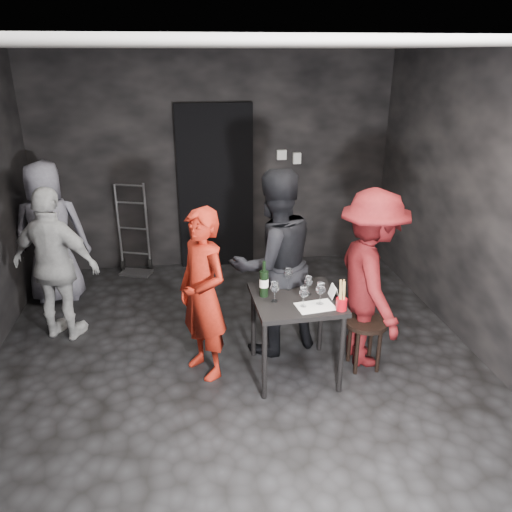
{
  "coord_description": "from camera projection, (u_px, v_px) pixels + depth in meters",
  "views": [
    {
      "loc": [
        -0.39,
        -3.79,
        2.66
      ],
      "look_at": [
        0.2,
        0.25,
        0.98
      ],
      "focal_mm": 35.0,
      "sensor_mm": 36.0,
      "label": 1
    }
  ],
  "objects": [
    {
      "name": "ceiling",
      "position": [
        233.0,
        46.0,
        3.51
      ],
      "size": [
        4.5,
        5.0,
        0.02
      ],
      "primitive_type": "cube",
      "color": "silver",
      "rests_on": "ground"
    },
    {
      "name": "wine_glass_d",
      "position": [
        304.0,
        296.0,
        4.0
      ],
      "size": [
        0.07,
        0.07,
        0.19
      ],
      "primitive_type": null,
      "rotation": [
        0.0,
        0.0,
        0.03
      ],
      "color": "white",
      "rests_on": "tasting_table"
    },
    {
      "name": "woman_black",
      "position": [
        274.0,
        249.0,
        4.49
      ],
      "size": [
        1.11,
        0.82,
        2.04
      ],
      "primitive_type": "imported",
      "rotation": [
        0.0,
        0.0,
        3.46
      ],
      "color": "black",
      "rests_on": "floor"
    },
    {
      "name": "floor",
      "position": [
        238.0,
        368.0,
        4.53
      ],
      "size": [
        4.5,
        5.0,
        0.02
      ],
      "primitive_type": "cube",
      "color": "black",
      "rests_on": "ground"
    },
    {
      "name": "wine_bottle",
      "position": [
        264.0,
        283.0,
        4.17
      ],
      "size": [
        0.08,
        0.08,
        0.32
      ],
      "rotation": [
        0.0,
        0.0,
        -0.36
      ],
      "color": "black",
      "rests_on": "tasting_table"
    },
    {
      "name": "wall_right",
      "position": [
        494.0,
        215.0,
        4.32
      ],
      "size": [
        0.04,
        5.0,
        2.7
      ],
      "primitive_type": "cube",
      "color": "black",
      "rests_on": "ground"
    },
    {
      "name": "wallbox_lower",
      "position": [
        297.0,
        158.0,
        6.39
      ],
      "size": [
        0.1,
        0.06,
        0.14
      ],
      "primitive_type": "cube",
      "color": "#B7B7B2",
      "rests_on": "wall_back"
    },
    {
      "name": "wine_glass_f",
      "position": [
        308.0,
        285.0,
        4.2
      ],
      "size": [
        0.08,
        0.08,
        0.18
      ],
      "primitive_type": null,
      "rotation": [
        0.0,
        0.0,
        -0.1
      ],
      "color": "white",
      "rests_on": "tasting_table"
    },
    {
      "name": "wall_front",
      "position": [
        313.0,
        458.0,
        1.73
      ],
      "size": [
        4.5,
        0.04,
        2.7
      ],
      "primitive_type": "cube",
      "color": "black",
      "rests_on": "ground"
    },
    {
      "name": "wallbox_upper",
      "position": [
        282.0,
        155.0,
        6.34
      ],
      "size": [
        0.12,
        0.06,
        0.12
      ],
      "primitive_type": "cube",
      "color": "#B7B7B2",
      "rests_on": "wall_back"
    },
    {
      "name": "man_maroon",
      "position": [
        371.0,
        273.0,
        4.34
      ],
      "size": [
        0.53,
        1.13,
        1.75
      ],
      "primitive_type": "imported",
      "rotation": [
        0.0,
        0.0,
        1.57
      ],
      "color": "#550F11",
      "rests_on": "floor"
    },
    {
      "name": "wine_glass_a",
      "position": [
        275.0,
        291.0,
        4.08
      ],
      "size": [
        0.09,
        0.09,
        0.19
      ],
      "primitive_type": null,
      "rotation": [
        0.0,
        0.0,
        -0.21
      ],
      "color": "white",
      "rests_on": "tasting_table"
    },
    {
      "name": "bystander_grey",
      "position": [
        50.0,
        228.0,
        5.5
      ],
      "size": [
        0.86,
        0.49,
        1.72
      ],
      "primitive_type": "imported",
      "rotation": [
        0.0,
        0.0,
        3.18
      ],
      "color": "slate",
      "rests_on": "floor"
    },
    {
      "name": "breadstick_cup",
      "position": [
        342.0,
        296.0,
        3.94
      ],
      "size": [
        0.09,
        0.09,
        0.27
      ],
      "rotation": [
        0.0,
        0.0,
        0.1
      ],
      "color": "#9B0811",
      "rests_on": "tasting_table"
    },
    {
      "name": "stool",
      "position": [
        365.0,
        330.0,
        4.41
      ],
      "size": [
        0.37,
        0.37,
        0.47
      ],
      "rotation": [
        0.0,
        0.0,
        0.17
      ],
      "color": "black",
      "rests_on": "floor"
    },
    {
      "name": "wall_back",
      "position": [
        215.0,
        164.0,
        6.31
      ],
      "size": [
        4.5,
        0.04,
        2.7
      ],
      "primitive_type": "cube",
      "color": "black",
      "rests_on": "ground"
    },
    {
      "name": "reserved_card",
      "position": [
        332.0,
        291.0,
        4.18
      ],
      "size": [
        0.08,
        0.13,
        0.1
      ],
      "primitive_type": null,
      "rotation": [
        0.0,
        0.0,
        -0.0
      ],
      "color": "white",
      "rests_on": "tasting_table"
    },
    {
      "name": "hand_truck",
      "position": [
        135.0,
        256.0,
        6.45
      ],
      "size": [
        0.39,
        0.33,
        1.16
      ],
      "rotation": [
        0.0,
        0.0,
        -0.33
      ],
      "color": "#B2B2B7",
      "rests_on": "floor"
    },
    {
      "name": "tasting_mat",
      "position": [
        315.0,
        306.0,
        4.03
      ],
      "size": [
        0.33,
        0.24,
        0.0
      ],
      "primitive_type": "cube",
      "rotation": [
        0.0,
        0.0,
        0.13
      ],
      "color": "white",
      "rests_on": "tasting_table"
    },
    {
      "name": "wine_glass_b",
      "position": [
        265.0,
        284.0,
        4.22
      ],
      "size": [
        0.09,
        0.09,
        0.18
      ],
      "primitive_type": null,
      "rotation": [
        0.0,
        0.0,
        -0.33
      ],
      "color": "white",
      "rests_on": "tasting_table"
    },
    {
      "name": "doorway",
      "position": [
        216.0,
        188.0,
        6.37
      ],
      "size": [
        0.95,
        0.1,
        2.1
      ],
      "primitive_type": "cube",
      "color": "black",
      "rests_on": "ground"
    },
    {
      "name": "bystander_cream",
      "position": [
        56.0,
        264.0,
        4.76
      ],
      "size": [
        1.02,
        0.75,
        1.57
      ],
      "primitive_type": "imported",
      "rotation": [
        0.0,
        0.0,
        2.76
      ],
      "color": "#BBBBBB",
      "rests_on": "floor"
    },
    {
      "name": "wine_glass_c",
      "position": [
        288.0,
        278.0,
        4.29
      ],
      "size": [
        0.08,
        0.08,
        0.21
      ],
      "primitive_type": null,
      "rotation": [
        0.0,
        0.0,
        -0.03
      ],
      "color": "white",
      "rests_on": "tasting_table"
    },
    {
      "name": "tasting_table",
      "position": [
        296.0,
        307.0,
        4.23
      ],
      "size": [
        0.72,
        0.72,
        0.75
      ],
      "rotation": [
        0.0,
        0.0,
        0.04
      ],
      "color": "black",
      "rests_on": "floor"
    },
    {
      "name": "server_red",
      "position": [
        203.0,
        294.0,
        4.2
      ],
      "size": [
        0.61,
        0.67,
        1.54
      ],
      "primitive_type": "imported",
      "rotation": [
        0.0,
        0.0,
        -0.99
      ],
      "color": "#A81F10",
      "rests_on": "floor"
    },
    {
      "name": "wine_glass_e",
      "position": [
        320.0,
        293.0,
        4.03
      ],
      "size": [
        0.08,
        0.08,
        0.21
      ],
      "primitive_type": null,
      "rotation": [
        0.0,
        0.0,
        0.01
      ],
      "color": "white",
      "rests_on": "tasting_table"
    }
  ]
}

